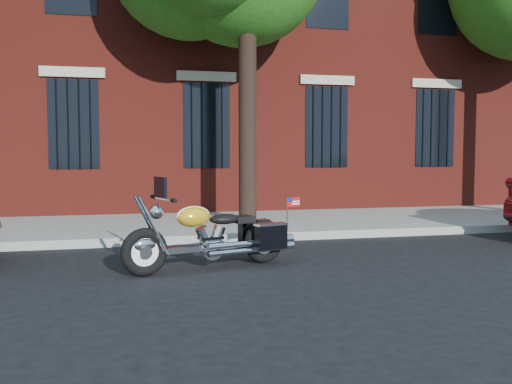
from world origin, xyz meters
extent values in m
plane|color=black|center=(0.00, 0.00, 0.00)|extent=(120.00, 120.00, 0.00)
cube|color=gray|center=(0.00, 1.38, 0.07)|extent=(40.00, 0.16, 0.15)
cube|color=gray|center=(0.00, 3.26, 0.07)|extent=(40.00, 3.60, 0.15)
cube|color=maroon|center=(0.00, 10.06, 6.00)|extent=(26.00, 10.00, 12.00)
cube|color=black|center=(0.00, 5.11, 2.20)|extent=(1.10, 0.14, 2.00)
cube|color=#B2A893|center=(0.00, 5.08, 3.35)|extent=(1.40, 0.20, 0.22)
cylinder|color=black|center=(0.00, 5.03, 2.20)|extent=(0.04, 0.04, 2.00)
cylinder|color=black|center=(0.50, 2.90, 2.50)|extent=(0.36, 0.36, 5.00)
torus|color=black|center=(-1.74, -1.09, 0.32)|extent=(0.64, 0.31, 0.62)
torus|color=black|center=(-0.05, -0.58, 0.32)|extent=(0.64, 0.31, 0.62)
cylinder|color=white|center=(-1.74, -1.09, 0.32)|extent=(0.46, 0.19, 0.46)
cylinder|color=white|center=(-0.05, -0.58, 0.32)|extent=(0.46, 0.19, 0.46)
ellipsoid|color=white|center=(-1.74, -1.09, 0.41)|extent=(0.35, 0.21, 0.18)
ellipsoid|color=gold|center=(-0.05, -0.58, 0.43)|extent=(0.35, 0.22, 0.18)
cube|color=white|center=(-0.90, -0.84, 0.30)|extent=(1.36, 0.49, 0.07)
cylinder|color=white|center=(-0.85, -0.82, 0.28)|extent=(0.33, 0.25, 0.30)
cylinder|color=white|center=(-0.36, -0.85, 0.29)|extent=(1.14, 0.41, 0.08)
ellipsoid|color=gold|center=(-1.09, -0.90, 0.72)|extent=(0.52, 0.39, 0.27)
ellipsoid|color=black|center=(-0.65, -0.76, 0.67)|extent=(0.51, 0.38, 0.14)
cube|color=black|center=(-0.15, -0.36, 0.42)|extent=(0.47, 0.27, 0.35)
cube|color=black|center=(-0.01, -0.82, 0.42)|extent=(0.47, 0.27, 0.35)
cylinder|color=white|center=(-1.49, -1.02, 0.98)|extent=(0.24, 0.70, 0.03)
sphere|color=white|center=(-1.58, -1.04, 0.82)|extent=(0.23, 0.23, 0.19)
cube|color=black|center=(-1.53, -1.03, 1.13)|extent=(0.14, 0.37, 0.26)
cube|color=red|center=(0.33, -0.76, 0.88)|extent=(0.20, 0.07, 0.13)
camera|label=1|loc=(-2.04, -8.35, 1.58)|focal=40.00mm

